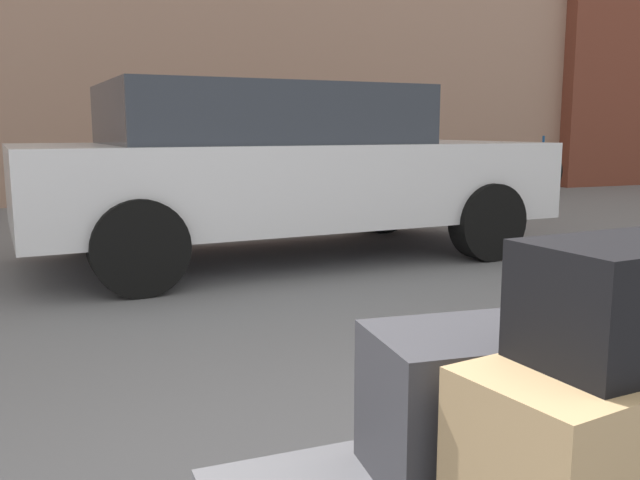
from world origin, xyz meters
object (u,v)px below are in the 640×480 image
object	(u,v)px
duffel_bag_charcoal_front_left	(509,398)
bicycle_leaning	(520,172)
parked_car	(282,167)
bollard_kerb_near	(332,194)
duffel_bag_black_topmost_pile	(632,300)
duffel_bag_tan_center	(621,441)
bollard_kerb_mid	(424,191)

from	to	relation	value
duffel_bag_charcoal_front_left	bicycle_leaning	xyz separation A→B (m)	(6.29, 8.04, -0.13)
parked_car	bicycle_leaning	world-z (taller)	parked_car
bicycle_leaning	bollard_kerb_near	xyz separation A→B (m)	(-4.08, -1.78, -0.06)
duffel_bag_black_topmost_pile	bicycle_leaning	distance (m)	10.39
duffel_bag_tan_center	duffel_bag_black_topmost_pile	world-z (taller)	duffel_bag_black_topmost_pile
duffel_bag_tan_center	bollard_kerb_mid	xyz separation A→B (m)	(3.39, 6.53, -0.19)
duffel_bag_tan_center	parked_car	distance (m)	4.61
duffel_bag_tan_center	bollard_kerb_mid	bearing A→B (deg)	53.17
bollard_kerb_near	parked_car	bearing A→B (deg)	-122.89
duffel_bag_charcoal_front_left	parked_car	xyz separation A→B (m)	(0.91, 4.26, 0.26)
duffel_bag_black_topmost_pile	bicycle_leaning	xyz separation A→B (m)	(6.23, 8.30, -0.40)
duffel_bag_charcoal_front_left	bicycle_leaning	distance (m)	10.21
duffel_bag_tan_center	bollard_kerb_mid	distance (m)	7.36
bicycle_leaning	duffel_bag_charcoal_front_left	bearing A→B (deg)	-128.03
duffel_bag_tan_center	bicycle_leaning	size ratio (longest dim) A/B	0.37
duffel_bag_tan_center	duffel_bag_charcoal_front_left	xyz separation A→B (m)	(-0.06, 0.26, -0.00)
duffel_bag_charcoal_front_left	bollard_kerb_mid	world-z (taller)	duffel_bag_charcoal_front_left
duffel_bag_charcoal_front_left	bollard_kerb_near	bearing A→B (deg)	76.12
duffel_bag_black_topmost_pile	bollard_kerb_near	size ratio (longest dim) A/B	0.64
duffel_bag_charcoal_front_left	bollard_kerb_near	distance (m)	6.65
bicycle_leaning	bollard_kerb_near	world-z (taller)	bicycle_leaning
duffel_bag_black_topmost_pile	bollard_kerb_near	distance (m)	6.89
duffel_bag_black_topmost_pile	bollard_kerb_mid	distance (m)	7.37
duffel_bag_black_topmost_pile	bicycle_leaning	size ratio (longest dim) A/B	0.23
duffel_bag_black_topmost_pile	bollard_kerb_near	xyz separation A→B (m)	(2.15, 6.53, -0.46)
duffel_bag_charcoal_front_left	duffel_bag_black_topmost_pile	distance (m)	0.38
duffel_bag_tan_center	bollard_kerb_mid	world-z (taller)	duffel_bag_tan_center
duffel_bag_black_topmost_pile	parked_car	xyz separation A→B (m)	(0.85, 4.52, -0.01)
duffel_bag_tan_center	bicycle_leaning	xyz separation A→B (m)	(6.23, 8.30, -0.13)
parked_car	bicycle_leaning	size ratio (longest dim) A/B	2.51
duffel_bag_tan_center	bicycle_leaning	world-z (taller)	bicycle_leaning
bicycle_leaning	duffel_bag_tan_center	bearing A→B (deg)	-126.90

